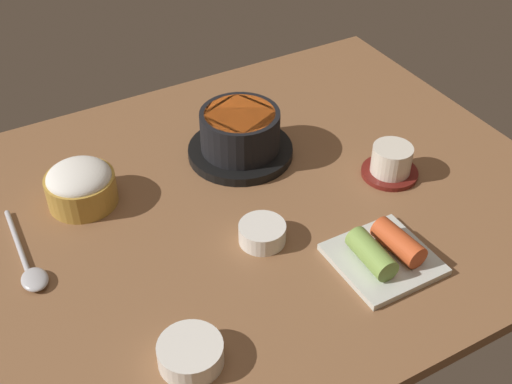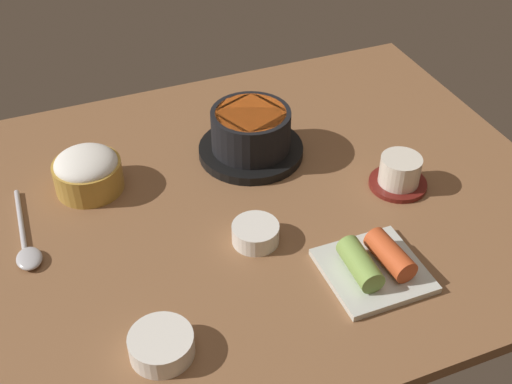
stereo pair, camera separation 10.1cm
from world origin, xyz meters
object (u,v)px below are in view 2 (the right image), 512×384
banchan_cup_center (255,233)px  kimchi_plate (374,265)px  stone_pot (251,135)px  rice_bowl (87,171)px  spoon (26,247)px  tea_cup_with_saucer (400,173)px  side_bowl_near (161,344)px

banchan_cup_center → kimchi_plate: 17.49cm
stone_pot → kimchi_plate: stone_pot is taller
rice_bowl → spoon: (-11.20, -10.75, -2.78)cm
spoon → rice_bowl: bearing=43.8°
rice_bowl → banchan_cup_center: rice_bowl is taller
tea_cup_with_saucer → rice_bowl: bearing=158.8°
side_bowl_near → spoon: size_ratio=0.43×
stone_pot → kimchi_plate: 32.79cm
rice_bowl → tea_cup_with_saucer: bearing=-21.2°
rice_bowl → kimchi_plate: rice_bowl is taller
kimchi_plate → side_bowl_near: (-30.65, -2.14, 0.00)cm
side_bowl_near → rice_bowl: bearing=93.1°
banchan_cup_center → side_bowl_near: 22.93cm
stone_pot → tea_cup_with_saucer: size_ratio=1.91×
rice_bowl → side_bowl_near: size_ratio=1.34×
stone_pot → tea_cup_with_saucer: bearing=-41.8°
tea_cup_with_saucer → spoon: tea_cup_with_saucer is taller
tea_cup_with_saucer → kimchi_plate: 20.44cm
kimchi_plate → spoon: 49.25cm
stone_pot → rice_bowl: size_ratio=1.65×
banchan_cup_center → rice_bowl: bearing=133.2°
rice_bowl → stone_pot: bearing=-2.1°
kimchi_plate → rice_bowl: bearing=134.4°
rice_bowl → kimchi_plate: bearing=-45.6°
rice_bowl → banchan_cup_center: (19.93, -21.20, -1.82)cm
kimchi_plate → side_bowl_near: 30.73cm
side_bowl_near → stone_pot: bearing=53.7°
kimchi_plate → stone_pot: bearing=99.5°
rice_bowl → banchan_cup_center: bearing=-46.8°
rice_bowl → side_bowl_near: bearing=-86.9°
rice_bowl → spoon: bearing=-136.2°
rice_bowl → tea_cup_with_saucer: rice_bowl is taller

